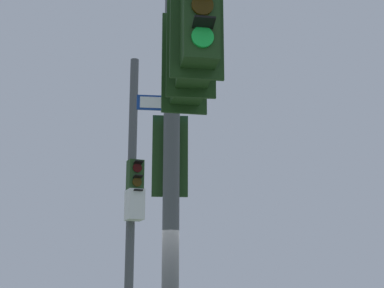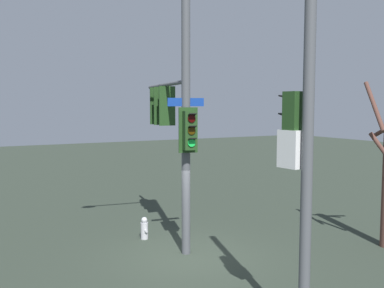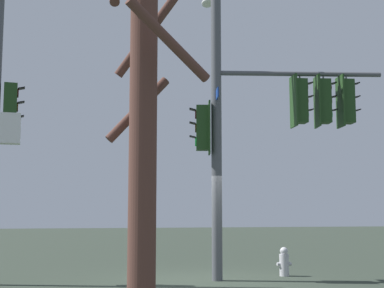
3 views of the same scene
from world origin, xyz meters
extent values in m
cylinder|color=#4C4F54|center=(-0.32, 0.09, 4.23)|extent=(0.25, 0.25, 8.46)
cylinder|color=#4C4F54|center=(-2.38, 0.40, 5.07)|extent=(4.13, 0.74, 0.12)
cube|color=#1E3D19|center=(-2.40, 0.40, 4.37)|extent=(0.33, 0.38, 1.10)
cube|color=#1E3D19|center=(-2.23, 0.39, 4.37)|extent=(0.09, 0.56, 1.30)
cylinder|color=#2F0403|center=(-2.56, 0.42, 4.71)|extent=(0.05, 0.22, 0.22)
cube|color=black|center=(-2.64, 0.42, 4.83)|extent=(0.18, 0.22, 0.06)
cylinder|color=#352504|center=(-2.56, 0.42, 4.37)|extent=(0.05, 0.22, 0.22)
cube|color=black|center=(-2.64, 0.42, 4.49)|extent=(0.18, 0.22, 0.06)
cylinder|color=#19D147|center=(-2.56, 0.42, 4.03)|extent=(0.05, 0.22, 0.22)
cube|color=black|center=(-2.64, 0.42, 4.15)|extent=(0.18, 0.22, 0.06)
cylinder|color=#4C4F54|center=(-2.40, 0.40, 5.00)|extent=(0.04, 0.04, 0.15)
cube|color=#1E3D19|center=(-2.99, 0.49, 4.37)|extent=(0.35, 0.40, 1.10)
cube|color=#1E3D19|center=(-2.82, 0.47, 4.37)|extent=(0.13, 0.56, 1.30)
cylinder|color=#2F0403|center=(-3.15, 0.52, 4.71)|extent=(0.07, 0.22, 0.22)
cylinder|color=#352504|center=(-3.15, 0.52, 4.37)|extent=(0.07, 0.22, 0.22)
cube|color=black|center=(-3.23, 0.53, 4.49)|extent=(0.19, 0.23, 0.06)
cylinder|color=#19D147|center=(-3.15, 0.52, 4.03)|extent=(0.07, 0.22, 0.22)
cube|color=black|center=(-3.23, 0.53, 4.15)|extent=(0.19, 0.23, 0.06)
cube|color=#1E3D19|center=(-3.57, 0.58, 4.37)|extent=(0.34, 0.39, 1.10)
cube|color=#1E3D19|center=(-3.40, 0.56, 4.37)|extent=(0.10, 0.56, 1.30)
cylinder|color=#352504|center=(-3.73, 0.60, 4.37)|extent=(0.05, 0.22, 0.22)
cylinder|color=#19D147|center=(-3.73, 0.60, 4.03)|extent=(0.05, 0.22, 0.22)
cube|color=black|center=(-3.81, 0.61, 4.15)|extent=(0.18, 0.23, 0.06)
cube|color=#1E3D19|center=(0.02, 0.04, 3.68)|extent=(0.36, 0.41, 1.10)
cube|color=#1E3D19|center=(-0.14, 0.07, 3.68)|extent=(0.15, 0.56, 1.30)
cylinder|color=#2F0403|center=(0.18, 0.01, 4.02)|extent=(0.07, 0.22, 0.22)
cube|color=black|center=(0.26, -0.01, 4.14)|extent=(0.20, 0.24, 0.06)
cylinder|color=#352504|center=(0.18, 0.01, 3.68)|extent=(0.07, 0.22, 0.22)
cube|color=black|center=(0.26, -0.01, 3.80)|extent=(0.20, 0.24, 0.06)
cylinder|color=#19D147|center=(0.18, 0.01, 3.34)|extent=(0.07, 0.22, 0.22)
cube|color=black|center=(0.26, -0.01, 3.46)|extent=(0.20, 0.24, 0.06)
cube|color=navy|center=(-0.32, 0.09, 4.48)|extent=(0.20, 1.09, 0.24)
cube|color=white|center=(-0.34, 0.09, 4.48)|extent=(0.16, 0.99, 0.18)
cylinder|color=#4C4F54|center=(4.93, -0.17, 3.67)|extent=(0.21, 0.21, 7.34)
cube|color=white|center=(4.59, -0.20, 3.56)|extent=(0.51, 0.42, 0.71)
cube|color=#1E3D19|center=(4.60, -0.20, 4.08)|extent=(0.34, 0.40, 1.10)
cylinder|color=#2F0403|center=(4.44, -0.22, 4.42)|extent=(0.06, 0.22, 0.22)
cube|color=black|center=(4.37, -0.23, 4.54)|extent=(0.19, 0.23, 0.06)
cylinder|color=#352504|center=(4.44, -0.22, 4.08)|extent=(0.06, 0.22, 0.22)
cube|color=black|center=(4.37, -0.23, 4.20)|extent=(0.19, 0.23, 0.06)
cylinder|color=#19D147|center=(4.44, -0.22, 3.74)|extent=(0.06, 0.22, 0.22)
cube|color=black|center=(4.37, -0.23, 3.86)|extent=(0.19, 0.23, 0.06)
camera|label=1|loc=(-8.66, 2.07, 1.66)|focal=53.75mm
camera|label=2|loc=(10.78, -5.71, 4.36)|focal=40.49mm
camera|label=3|loc=(2.85, 13.11, 1.67)|focal=51.46mm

